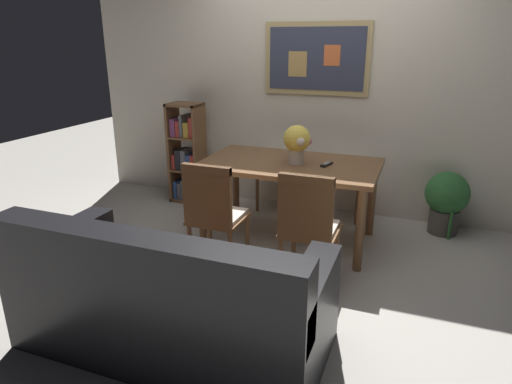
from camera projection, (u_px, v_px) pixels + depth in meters
The scene contains 12 objects.
ground_plane at pixel (275, 262), 3.69m from camera, with size 12.00×12.00×0.00m, color #B7B2A8.
wall_back_with_painting at pixel (321, 86), 4.52m from camera, with size 5.20×0.14×2.60m.
dining_table at pixel (290, 172), 3.92m from camera, with size 1.53×0.91×0.73m.
dining_chair_near_left at pixel (214, 210), 3.35m from camera, with size 0.40×0.41×0.91m.
dining_chair_far_left at pixel (280, 159), 4.79m from camera, with size 0.40×0.41×0.91m.
dining_chair_near_right at pixel (308, 222), 3.12m from camera, with size 0.40×0.41×0.91m.
dining_chair_far_right at pixel (346, 165), 4.55m from camera, with size 0.40×0.41×0.91m.
leather_couch at pixel (169, 301), 2.57m from camera, with size 1.80×0.84×0.84m.
bookshelf at pixel (187, 156), 4.96m from camera, with size 0.36×0.28×1.11m.
potted_ivy at pixel (446, 199), 4.16m from camera, with size 0.40×0.40×0.62m.
flower_vase at pixel (297, 141), 3.78m from camera, with size 0.24×0.23×0.34m.
tv_remote at pixel (327, 164), 3.79m from camera, with size 0.08×0.16×0.02m.
Camera 1 is at (1.02, -3.14, 1.75)m, focal length 31.16 mm.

